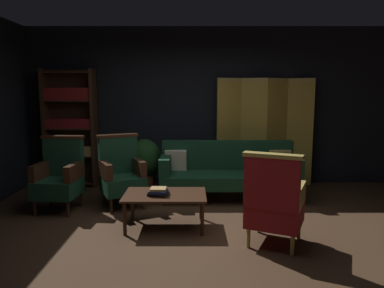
% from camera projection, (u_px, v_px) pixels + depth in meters
% --- Properties ---
extents(ground_plane, '(10.00, 10.00, 0.00)m').
position_uv_depth(ground_plane, '(192.00, 233.00, 4.21)').
color(ground_plane, '#3D2819').
extents(back_wall, '(7.20, 0.10, 2.80)m').
position_uv_depth(back_wall, '(192.00, 106.00, 6.44)').
color(back_wall, black).
rests_on(back_wall, ground_plane).
extents(folding_screen, '(1.72, 0.27, 1.90)m').
position_uv_depth(folding_screen, '(263.00, 130.00, 6.31)').
color(folding_screen, '#B29338').
rests_on(folding_screen, ground_plane).
extents(bookshelf, '(0.90, 0.32, 2.05)m').
position_uv_depth(bookshelf, '(69.00, 125.00, 6.22)').
color(bookshelf, '#382114').
rests_on(bookshelf, ground_plane).
extents(velvet_couch, '(2.12, 0.78, 0.88)m').
position_uv_depth(velvet_couch, '(227.00, 169.00, 5.59)').
color(velvet_couch, '#382114').
rests_on(velvet_couch, ground_plane).
extents(coffee_table, '(1.00, 0.64, 0.42)m').
position_uv_depth(coffee_table, '(163.00, 198.00, 4.35)').
color(coffee_table, '#382114').
rests_on(coffee_table, ground_plane).
extents(armchair_gilt_accent, '(0.76, 0.76, 1.04)m').
position_uv_depth(armchair_gilt_accent, '(273.00, 202.00, 3.80)').
color(armchair_gilt_accent, tan).
rests_on(armchair_gilt_accent, ground_plane).
extents(armchair_wing_left, '(0.62, 0.62, 1.04)m').
position_uv_depth(armchair_wing_left, '(58.00, 176.00, 4.98)').
color(armchair_wing_left, '#382114').
rests_on(armchair_wing_left, ground_plane).
extents(armchair_wing_right, '(0.77, 0.77, 1.04)m').
position_uv_depth(armchair_wing_right, '(120.00, 173.00, 5.16)').
color(armchair_wing_right, '#382114').
rests_on(armchair_wing_right, ground_plane).
extents(potted_plant, '(0.57, 0.57, 0.87)m').
position_uv_depth(potted_plant, '(143.00, 160.00, 6.06)').
color(potted_plant, brown).
rests_on(potted_plant, ground_plane).
extents(book_black_cloth, '(0.27, 0.23, 0.04)m').
position_uv_depth(book_black_cloth, '(157.00, 194.00, 4.28)').
color(book_black_cloth, black).
rests_on(book_black_cloth, coffee_table).
extents(book_navy_cloth, '(0.24, 0.22, 0.03)m').
position_uv_depth(book_navy_cloth, '(157.00, 191.00, 4.27)').
color(book_navy_cloth, navy).
rests_on(book_navy_cloth, book_black_cloth).
extents(book_tan_leather, '(0.19, 0.17, 0.03)m').
position_uv_depth(book_tan_leather, '(157.00, 189.00, 4.27)').
color(book_tan_leather, '#9E7A47').
rests_on(book_tan_leather, book_navy_cloth).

